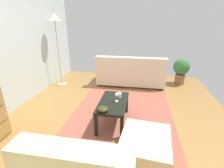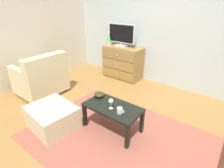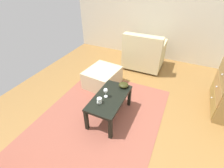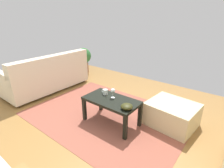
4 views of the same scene
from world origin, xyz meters
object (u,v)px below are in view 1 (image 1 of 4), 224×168
coffee_table (113,105)px  potted_plant (181,69)px  ottoman (145,149)px  bowl_decorative (103,109)px  couch_large (131,73)px  mug (119,95)px  standing_lamp (55,24)px  wine_glass (117,95)px

coffee_table → potted_plant: size_ratio=1.19×
ottoman → potted_plant: potted_plant is taller
bowl_decorative → couch_large: (2.32, -0.26, -0.13)m
coffee_table → couch_large: (1.97, -0.16, -0.03)m
bowl_decorative → potted_plant: (2.58, -1.64, -0.02)m
coffee_table → potted_plant: potted_plant is taller
coffee_table → mug: bearing=-23.2°
bowl_decorative → couch_large: bearing=-6.5°
standing_lamp → ottoman: bearing=-135.9°
wine_glass → standing_lamp: 2.62m
bowl_decorative → standing_lamp: bearing=40.4°
bowl_decorative → couch_large: 2.34m
mug → couch_large: bearing=-2.7°
wine_glass → potted_plant: potted_plant is taller
couch_large → standing_lamp: 2.33m
coffee_table → ottoman: (-0.77, -0.54, -0.17)m
wine_glass → couch_large: size_ratio=0.09×
mug → ottoman: 1.10m
wine_glass → couch_large: couch_large is taller
wine_glass → bowl_decorative: size_ratio=0.94×
bowl_decorative → potted_plant: size_ratio=0.23×
coffee_table → bowl_decorative: size_ratio=5.13×
coffee_table → wine_glass: 0.19m
coffee_table → bowl_decorative: 0.37m
mug → ottoman: mug is taller
ottoman → potted_plant: size_ratio=0.97×
coffee_table → wine_glass: wine_glass is taller
bowl_decorative → ottoman: 0.81m
bowl_decorative → ottoman: bearing=-123.7°
potted_plant → wine_glass: bearing=146.3°
mug → potted_plant: 2.51m
ottoman → standing_lamp: 3.58m
couch_large → ottoman: (-2.74, -0.37, -0.14)m
wine_glass → ottoman: size_ratio=0.22×
coffee_table → ottoman: 0.95m
coffee_table → couch_large: size_ratio=0.47×
wine_glass → potted_plant: size_ratio=0.22×
mug → potted_plant: potted_plant is taller
wine_glass → coffee_table: bearing=104.9°
coffee_table → mug: size_ratio=7.51×
wine_glass → couch_large: bearing=-3.1°
couch_large → ottoman: size_ratio=2.61×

